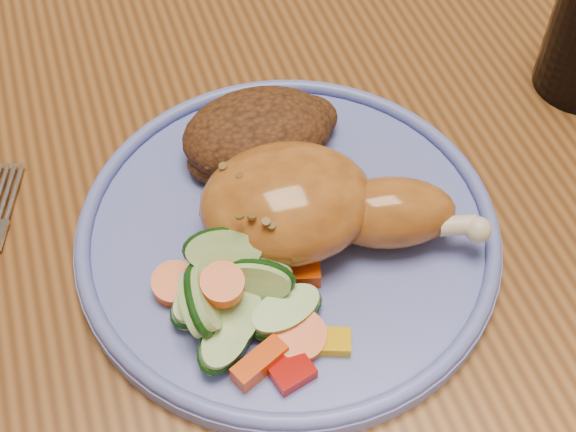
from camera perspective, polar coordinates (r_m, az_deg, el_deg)
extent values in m
cube|color=brown|center=(0.65, 4.26, 9.01)|extent=(0.90, 1.40, 0.04)
cylinder|color=#4C2D16|center=(1.26, -10.84, 0.93)|extent=(0.04, 0.04, 0.41)
cylinder|color=#4C2D16|center=(1.52, -13.57, 11.12)|extent=(0.04, 0.04, 0.41)
cylinder|color=#4C2D16|center=(1.32, 4.55, 4.76)|extent=(0.04, 0.04, 0.41)
cylinder|color=#4C2D16|center=(1.56, -0.28, 14.13)|extent=(0.04, 0.04, 0.41)
cylinder|color=#5B68BD|center=(0.52, 0.00, -1.39)|extent=(0.28, 0.28, 0.01)
torus|color=#5B68BD|center=(0.52, 0.00, -0.67)|extent=(0.27, 0.27, 0.01)
ellipsoid|color=#AE6524|center=(0.50, -0.08, 0.95)|extent=(0.12, 0.10, 0.06)
ellipsoid|color=#AE6524|center=(0.50, 7.18, 0.24)|extent=(0.09, 0.07, 0.04)
sphere|color=beige|center=(0.51, 13.37, -0.96)|extent=(0.02, 0.02, 0.02)
ellipsoid|color=#4D2913|center=(0.55, -2.16, 5.94)|extent=(0.10, 0.08, 0.05)
ellipsoid|color=#4D2913|center=(0.57, 0.98, 6.84)|extent=(0.05, 0.04, 0.03)
ellipsoid|color=#4D2913|center=(0.55, -4.96, 3.97)|extent=(0.04, 0.04, 0.02)
cube|color=#A50A05|center=(0.46, 0.26, -11.00)|extent=(0.03, 0.02, 0.01)
cube|color=#E5A507|center=(0.47, 3.32, -8.91)|extent=(0.02, 0.02, 0.01)
cylinder|color=#FB4008|center=(0.46, -4.69, -4.89)|extent=(0.03, 0.03, 0.01)
cube|color=#FB4008|center=(0.49, 0.59, -4.31)|extent=(0.03, 0.02, 0.01)
cylinder|color=#FB4008|center=(0.47, 0.79, -8.56)|extent=(0.03, 0.03, 0.02)
cube|color=#FB4008|center=(0.46, -2.04, -10.42)|extent=(0.04, 0.03, 0.01)
cylinder|color=#FB4008|center=(0.49, -8.08, -4.85)|extent=(0.03, 0.03, 0.02)
cylinder|color=#BBDF91|center=(0.47, -3.85, -7.72)|extent=(0.06, 0.06, 0.02)
cylinder|color=#BBDF91|center=(0.48, -0.19, -6.88)|extent=(0.06, 0.06, 0.02)
cylinder|color=#BBDF91|center=(0.48, -6.07, -5.79)|extent=(0.06, 0.06, 0.02)
cylinder|color=#BBDF91|center=(0.47, -6.24, -5.93)|extent=(0.04, 0.05, 0.05)
cylinder|color=#BBDF91|center=(0.47, -2.41, -4.42)|extent=(0.05, 0.04, 0.05)
cylinder|color=#BBDF91|center=(0.47, -4.57, -2.40)|extent=(0.05, 0.05, 0.04)
cylinder|color=#BBDF91|center=(0.47, -4.47, -8.63)|extent=(0.06, 0.06, 0.02)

